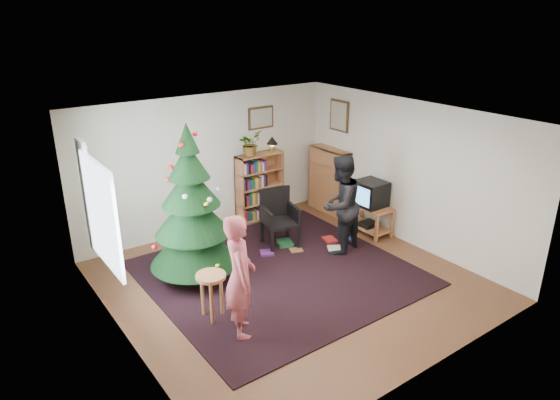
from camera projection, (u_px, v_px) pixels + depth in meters
floor at (290, 281)px, 7.58m from camera, size 5.00×5.00×0.00m
ceiling at (291, 118)px, 6.68m from camera, size 5.00×5.00×0.00m
wall_back at (208, 164)px, 9.02m from camera, size 5.00×0.02×2.50m
wall_front at (434, 276)px, 5.24m from camera, size 5.00×0.02×2.50m
wall_left at (118, 252)px, 5.76m from camera, size 0.02×5.00×2.50m
wall_right at (408, 173)px, 8.49m from camera, size 0.02×5.00×2.50m
rug at (279, 273)px, 7.80m from camera, size 3.80×3.60×0.02m
window_pane at (102, 215)px, 6.14m from camera, size 0.04×1.20×1.40m
curtain at (88, 198)px, 6.69m from camera, size 0.06×0.35×1.60m
picture_back at (261, 118)px, 9.37m from camera, size 0.55×0.03×0.42m
picture_right at (339, 116)px, 9.55m from camera, size 0.03×0.50×0.60m
christmas_tree at (192, 217)px, 7.32m from camera, size 1.33×1.33×2.42m
bookshelf_back at (260, 186)px, 9.66m from camera, size 0.95×0.30×1.30m
bookshelf_right at (329, 180)px, 9.99m from camera, size 0.30×0.95×1.30m
tv_stand at (369, 217)px, 9.10m from camera, size 0.46×0.83×0.55m
crt_tv at (371, 193)px, 8.93m from camera, size 0.48×0.52×0.45m
armchair at (276, 215)px, 8.59m from camera, size 0.66×0.67×1.00m
stool at (211, 285)px, 6.49m from camera, size 0.40×0.40×0.66m
person_standing at (240, 276)px, 6.10m from camera, size 0.58×0.69×1.62m
person_by_chair at (340, 205)px, 8.21m from camera, size 0.96×0.84×1.70m
potted_plant at (250, 144)px, 9.24m from camera, size 0.53×0.50×0.46m
table_lamp at (272, 141)px, 9.52m from camera, size 0.22×0.22×0.29m
floor_clutter at (316, 243)px, 8.71m from camera, size 1.90×0.85×0.08m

